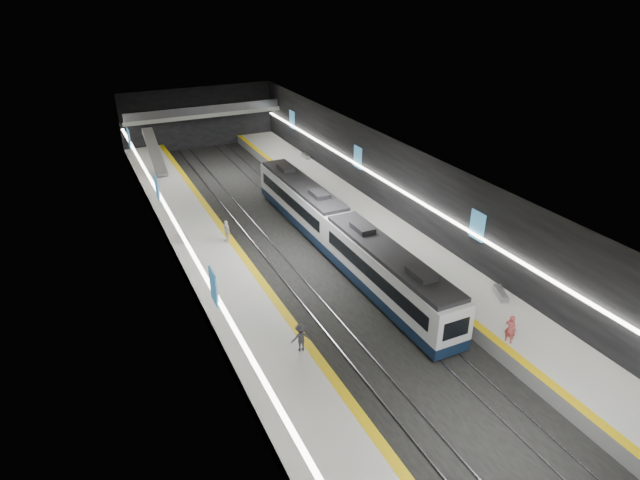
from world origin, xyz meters
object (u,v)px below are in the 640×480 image
train (339,232)px  passenger_left_b (301,338)px  bench_right_far (306,156)px  escalator (155,152)px  passenger_left_a (227,231)px  bench_right_near (501,294)px  bench_left_far (183,237)px  passenger_right_a (510,329)px

train → passenger_left_b: 14.06m
bench_right_far → passenger_left_b: passenger_left_b is taller
escalator → bench_right_far: bearing=-13.4°
passenger_left_a → bench_right_near: bearing=33.0°
train → bench_left_far: 13.22m
bench_right_far → passenger_left_b: (-15.39, -33.53, 0.70)m
bench_right_near → bench_left_far: bearing=158.5°
escalator → bench_left_far: bearing=-94.2°
escalator → passenger_left_a: bearing=-85.1°
bench_left_far → passenger_left_a: (3.29, -1.97, 0.73)m
passenger_right_a → passenger_left_b: (-11.73, 4.72, -0.03)m
train → passenger_left_b: (-8.39, -11.28, -0.28)m
bench_left_far → passenger_left_b: (3.05, -17.84, 0.70)m
passenger_left_b → passenger_left_a: bearing=-82.6°
bench_right_near → passenger_left_a: (-14.66, 16.46, 0.72)m
passenger_right_a → passenger_left_a: bearing=7.6°
escalator → bench_left_far: size_ratio=4.49×
train → escalator: bearing=110.8°
passenger_right_a → train: bearing=-9.7°
escalator → bench_left_far: escalator is taller
bench_left_far → passenger_left_a: bearing=-33.2°
bench_right_far → passenger_left_a: passenger_left_a is taller
train → escalator: escalator is taller
bench_right_near → passenger_left_b: size_ratio=1.01×
passenger_left_a → bench_left_far: bearing=-129.6°
bench_right_far → passenger_right_a: 38.43m
escalator → passenger_right_a: (13.34, -42.29, -0.96)m
passenger_left_a → train: bearing=51.9°
escalator → bench_left_far: (-1.43, -19.72, -1.68)m
bench_right_near → bench_right_far: bench_right_near is taller
passenger_left_b → bench_right_near: bearing=-173.9°
bench_right_far → passenger_right_a: size_ratio=0.91×
passenger_left_a → passenger_left_b: 15.88m
train → passenger_left_a: train is taller
train → bench_right_far: 23.34m
escalator → passenger_right_a: 44.35m
train → passenger_left_b: size_ratio=16.45×
escalator → bench_right_far: (17.00, -4.04, -1.69)m
escalator → bench_right_near: bearing=-66.6°
passenger_right_a → passenger_left_b: passenger_right_a is taller
train → bench_left_far: bearing=150.1°
passenger_left_a → passenger_left_b: (-0.24, -15.88, -0.03)m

